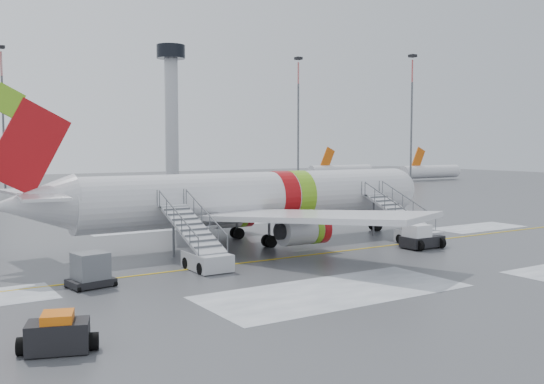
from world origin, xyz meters
TOP-DOWN VIEW (x-y plane):
  - ground at (0.00, 0.00)m, footprint 260.00×260.00m
  - airliner at (-2.06, 5.60)m, footprint 35.03×32.97m
  - airstair_fwd at (8.58, -0.94)m, footprint 2.05×7.70m
  - airstair_aft at (-9.06, -0.94)m, footprint 2.05×7.70m
  - pushback_tug at (7.37, -3.04)m, footprint 3.07×2.30m
  - uld_container at (-16.16, -2.32)m, footprint 2.46×1.96m
  - baggage_tractor at (-20.02, -11.85)m, footprint 2.95×1.93m
  - control_tower at (30.00, 95.00)m, footprint 6.40×6.40m
  - light_mast_far_ne at (42.00, 62.00)m, footprint 1.20×1.20m
  - light_mast_far_n at (-8.00, 78.00)m, footprint 1.20×1.20m
  - light_mast_far_e at (58.00, 48.00)m, footprint 1.20×1.20m
  - distant_aircraft at (62.50, 64.00)m, footprint 35.00×18.00m

SIDE VIEW (x-z plane):
  - ground at x=0.00m, z-range 0.00..0.00m
  - distant_aircraft at x=62.50m, z-range -4.00..4.00m
  - baggage_tractor at x=-20.02m, z-range -0.11..1.34m
  - pushback_tug at x=7.37m, z-range -0.10..1.65m
  - uld_container at x=-16.16m, z-range -0.06..1.76m
  - airstair_fwd at x=8.58m, z-range -0.68..2.81m
  - airstair_aft at x=-9.06m, z-range -0.68..2.81m
  - airliner at x=-2.06m, z-range -2.17..9.01m
  - light_mast_far_ne at x=42.00m, z-range 1.71..25.96m
  - light_mast_far_n at x=-8.00m, z-range 1.71..25.96m
  - light_mast_far_e at x=58.00m, z-range 1.71..25.96m
  - control_tower at x=30.00m, z-range 3.75..33.75m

